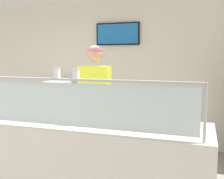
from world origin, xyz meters
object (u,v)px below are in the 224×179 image
at_px(parmesan_shaker, 57,74).
at_px(pizza_box_stack, 56,88).
at_px(pizza_tray, 72,120).
at_px(worker_figure, 95,104).
at_px(pizza_server, 73,118).
at_px(pepper_flake_shaker, 76,74).

relative_size(parmesan_shaker, pizza_box_stack, 0.21).
relative_size(pizza_tray, worker_figure, 0.24).
xyz_separation_m(parmesan_shaker, pizza_box_stack, (-1.33, 2.26, -0.41)).
bearing_deg(pizza_server, pizza_tray, 140.20).
relative_size(pepper_flake_shaker, pizza_box_stack, 0.20).
height_order(parmesan_shaker, pizza_box_stack, parmesan_shaker).
distance_m(pizza_tray, parmesan_shaker, 0.59).
xyz_separation_m(pizza_tray, pizza_server, (0.02, -0.02, 0.02)).
height_order(parmesan_shaker, worker_figure, worker_figure).
bearing_deg(parmesan_shaker, pizza_server, 90.31).
distance_m(pepper_flake_shaker, pizza_box_stack, 2.75).
xyz_separation_m(pizza_tray, pizza_box_stack, (-1.31, 1.93, 0.09)).
bearing_deg(worker_figure, pizza_server, -85.69).
height_order(parmesan_shaker, pepper_flake_shaker, parmesan_shaker).
relative_size(pizza_server, parmesan_shaker, 2.98).
height_order(pizza_tray, worker_figure, worker_figure).
relative_size(pizza_tray, parmesan_shaker, 4.43).
relative_size(pizza_server, worker_figure, 0.16).
bearing_deg(worker_figure, pizza_tray, -86.92).
bearing_deg(pizza_tray, worker_figure, 93.08).
distance_m(parmesan_shaker, pizza_box_stack, 2.65).
height_order(worker_figure, pizza_box_stack, worker_figure).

